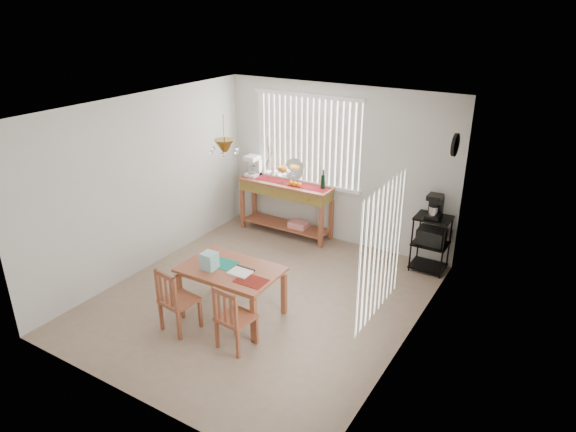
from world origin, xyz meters
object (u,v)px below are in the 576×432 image
Objects in this scene: wire_cart at (431,238)px; dining_table at (231,274)px; sideboard at (286,196)px; chair_right at (234,318)px; chair_left at (177,301)px; cart_items at (435,206)px.

wire_cart is 3.08m from dining_table.
chair_right is at bearing -69.26° from sideboard.
sideboard is 1.94× the size of wire_cart.
sideboard is at bearing 96.37° from chair_left.
dining_table is 1.53× the size of chair_right.
wire_cart is (2.51, 0.00, -0.19)m from sideboard.
cart_items is 3.85m from chair_left.
wire_cart is 0.51m from cart_items.
sideboard reaches higher than dining_table.
dining_table is at bearing -126.03° from wire_cart.
wire_cart is at bearing 55.21° from chair_left.
chair_right is at bearing -50.77° from dining_table.
cart_items is 3.12m from dining_table.
cart_items is at bearing 54.07° from dining_table.
sideboard is 3.15m from chair_left.
cart_items is at bearing 65.95° from chair_right.
cart_items reaches higher than wire_cart.
chair_left is (0.35, -3.11, -0.29)m from sideboard.
chair_left is (-2.16, -3.12, -0.10)m from wire_cart.
dining_table is at bearing 60.55° from chair_left.
dining_table is 1.49× the size of chair_left.
chair_left is at bearing -124.71° from cart_items.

